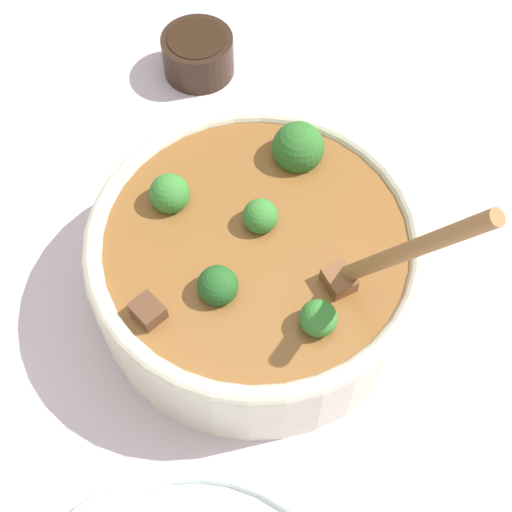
{
  "coord_description": "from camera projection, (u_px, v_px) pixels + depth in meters",
  "views": [
    {
      "loc": [
        -0.25,
        0.15,
        0.54
      ],
      "look_at": [
        0.0,
        0.0,
        0.05
      ],
      "focal_mm": 50.0,
      "sensor_mm": 36.0,
      "label": 1
    }
  ],
  "objects": [
    {
      "name": "ground_plane",
      "position": [
        256.0,
        288.0,
        0.62
      ],
      "size": [
        4.0,
        4.0,
        0.0
      ],
      "primitive_type": "plane",
      "color": "silver"
    },
    {
      "name": "condiment_bowl",
      "position": [
        198.0,
        53.0,
        0.73
      ],
      "size": [
        0.07,
        0.07,
        0.04
      ],
      "color": "black",
      "rests_on": "ground_plane"
    },
    {
      "name": "stew_bowl",
      "position": [
        256.0,
        259.0,
        0.58
      ],
      "size": [
        0.27,
        0.27,
        0.22
      ],
      "color": "beige",
      "rests_on": "ground_plane"
    }
  ]
}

